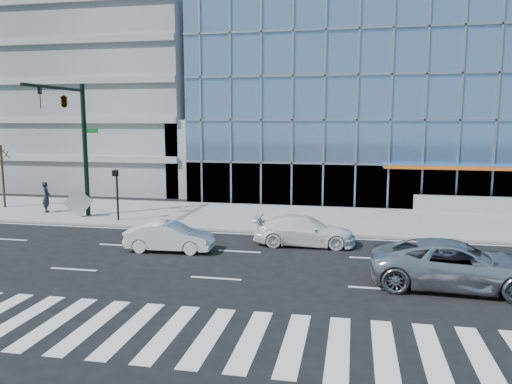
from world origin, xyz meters
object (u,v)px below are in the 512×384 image
at_px(ped_signal_post, 117,187).
at_px(white_sedan, 170,237).
at_px(traffic_signal, 70,117).
at_px(street_tree_near, 1,154).
at_px(pedestrian, 46,197).
at_px(tilted_panel, 78,202).
at_px(white_suv, 304,231).
at_px(silver_suv, 456,265).

relative_size(ped_signal_post, white_sedan, 0.74).
xyz_separation_m(traffic_signal, street_tree_near, (-7.00, 2.93, -2.39)).
xyz_separation_m(white_sedan, pedestrian, (-10.92, 6.92, 0.47)).
relative_size(street_tree_near, pedestrian, 2.15).
bearing_deg(white_sedan, tilted_panel, 50.92).
relative_size(street_tree_near, tilted_panel, 3.25).
height_order(ped_signal_post, white_sedan, ped_signal_post).
relative_size(street_tree_near, white_suv, 0.86).
height_order(street_tree_near, white_suv, street_tree_near).
bearing_deg(white_sedan, ped_signal_post, 41.12).
height_order(white_suv, white_sedan, white_suv).
xyz_separation_m(traffic_signal, white_suv, (13.81, -2.77, -5.45)).
distance_m(silver_suv, white_sedan, 12.33).
bearing_deg(street_tree_near, tilted_panel, -17.76).
relative_size(ped_signal_post, white_suv, 0.61).
xyz_separation_m(traffic_signal, tilted_panel, (-0.25, 0.77, -5.10)).
relative_size(ped_signal_post, pedestrian, 1.52).
bearing_deg(white_suv, street_tree_near, 72.52).
distance_m(white_sedan, tilted_panel, 9.96).
height_order(ped_signal_post, tilted_panel, ped_signal_post).
height_order(silver_suv, white_sedan, silver_suv).
distance_m(ped_signal_post, pedestrian, 5.89).
height_order(traffic_signal, pedestrian, traffic_signal).
bearing_deg(traffic_signal, white_sedan, -33.00).
xyz_separation_m(white_suv, white_sedan, (-6.00, -2.30, -0.04)).
height_order(pedestrian, tilted_panel, pedestrian).
distance_m(white_suv, white_sedan, 6.43).
bearing_deg(street_tree_near, traffic_signal, -22.71).
xyz_separation_m(street_tree_near, white_sedan, (14.81, -8.00, -3.11)).
relative_size(traffic_signal, pedestrian, 4.06).
bearing_deg(white_sedan, pedestrian, 54.49).
bearing_deg(tilted_panel, traffic_signal, -83.84).
height_order(traffic_signal, silver_suv, traffic_signal).
distance_m(pedestrian, tilted_panel, 3.05).
distance_m(traffic_signal, pedestrian, 6.20).
relative_size(white_sedan, pedestrian, 2.06).
height_order(traffic_signal, ped_signal_post, traffic_signal).
bearing_deg(silver_suv, white_sedan, 80.41).
bearing_deg(silver_suv, tilted_panel, 70.28).
bearing_deg(ped_signal_post, pedestrian, 165.28).
bearing_deg(pedestrian, tilted_panel, -135.38).
distance_m(silver_suv, pedestrian, 24.90).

